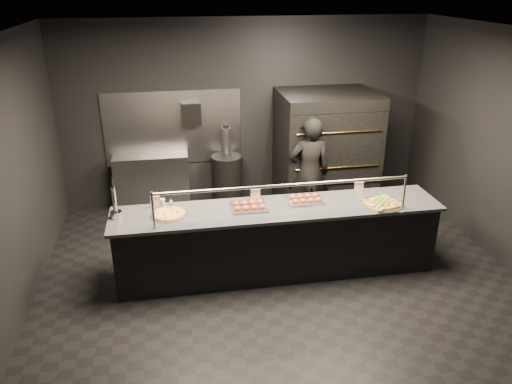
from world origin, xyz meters
TOP-DOWN VIEW (x-y plane):
  - room at (-0.02, 0.05)m, footprint 6.04×6.00m
  - service_counter at (0.00, -0.00)m, footprint 4.10×0.78m
  - pizza_oven at (1.20, 1.90)m, footprint 1.50×1.23m
  - prep_shelf at (-1.60, 2.32)m, footprint 1.20×0.35m
  - towel_dispenser at (-0.90, 2.39)m, footprint 0.30×0.20m
  - fire_extinguisher at (-0.35, 2.40)m, footprint 0.14×0.14m
  - beer_tap at (-1.95, 0.06)m, footprint 0.14×0.20m
  - round_pizza at (-1.34, 0.02)m, footprint 0.45×0.45m
  - slider_tray_a at (-0.36, 0.05)m, footprint 0.44×0.33m
  - slider_tray_b at (0.38, 0.13)m, footprint 0.47×0.37m
  - square_pizza at (1.30, -0.15)m, footprint 0.51×0.51m
  - condiment_jar at (-1.37, 0.28)m, footprint 0.16×0.06m
  - tent_cards at (-0.19, 0.28)m, footprint 2.76×0.04m
  - trash_bin at (-0.37, 2.22)m, footprint 0.51×0.51m
  - worker at (0.75, 1.25)m, footprint 0.64×0.43m

SIDE VIEW (x-z plane):
  - trash_bin at x=-0.37m, z-range 0.00..0.86m
  - prep_shelf at x=-1.60m, z-range 0.00..0.90m
  - service_counter at x=0.00m, z-range -0.22..1.15m
  - worker at x=0.75m, z-range 0.00..1.71m
  - round_pizza at x=-1.34m, z-range 0.92..0.95m
  - square_pizza at x=1.30m, z-range 0.92..0.96m
  - slider_tray_b at x=0.38m, z-range 0.91..0.98m
  - slider_tray_a at x=-0.36m, z-range 0.91..0.98m
  - pizza_oven at x=1.20m, z-range 0.01..1.92m
  - condiment_jar at x=-1.37m, z-range 0.92..1.02m
  - tent_cards at x=-0.19m, z-range 0.92..1.07m
  - fire_extinguisher at x=-0.35m, z-range 0.81..1.31m
  - beer_tap at x=-1.95m, z-range 0.81..1.34m
  - room at x=-0.02m, z-range 0.00..3.00m
  - towel_dispenser at x=-0.90m, z-range 1.38..1.73m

